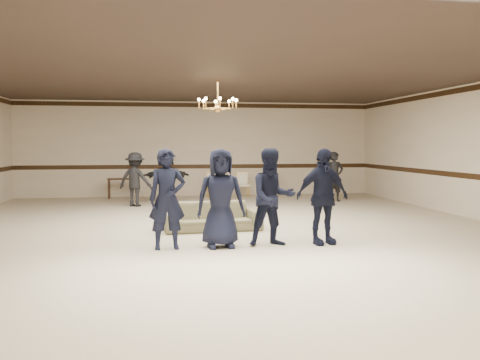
# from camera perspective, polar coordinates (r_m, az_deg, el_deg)

# --- Properties ---
(room) EXTENTS (12.01, 14.01, 3.21)m
(room) POSITION_cam_1_polar(r_m,az_deg,el_deg) (10.61, -1.86, 3.13)
(room) COLOR beige
(room) RESTS_ON ground
(chair_rail) EXTENTS (12.00, 0.02, 0.14)m
(chair_rail) POSITION_cam_1_polar(r_m,az_deg,el_deg) (17.58, -4.68, 1.51)
(chair_rail) COLOR black
(chair_rail) RESTS_ON wall_back
(crown_molding) EXTENTS (12.00, 0.02, 0.14)m
(crown_molding) POSITION_cam_1_polar(r_m,az_deg,el_deg) (17.61, -4.72, 8.28)
(crown_molding) COLOR black
(crown_molding) RESTS_ON wall_back
(chandelier) EXTENTS (0.94, 0.94, 0.89)m
(chandelier) POSITION_cam_1_polar(r_m,az_deg,el_deg) (11.65, -2.49, 9.48)
(chandelier) COLOR gold
(chandelier) RESTS_ON ceiling
(boy_a) EXTENTS (0.65, 0.46, 1.69)m
(boy_a) POSITION_cam_1_polar(r_m,az_deg,el_deg) (8.68, -8.09, -2.10)
(boy_a) COLOR black
(boy_a) RESTS_ON floor
(boy_b) EXTENTS (0.86, 0.59, 1.69)m
(boy_b) POSITION_cam_1_polar(r_m,az_deg,el_deg) (8.74, -2.17, -2.02)
(boy_b) COLOR black
(boy_b) RESTS_ON floor
(boy_c) EXTENTS (0.87, 0.71, 1.69)m
(boy_c) POSITION_cam_1_polar(r_m,az_deg,el_deg) (8.89, 3.61, -1.92)
(boy_c) COLOR black
(boy_c) RESTS_ON floor
(boy_d) EXTENTS (1.05, 0.59, 1.69)m
(boy_d) POSITION_cam_1_polar(r_m,az_deg,el_deg) (9.12, 9.13, -1.81)
(boy_d) COLOR black
(boy_d) RESTS_ON floor
(settee) EXTENTS (2.03, 0.94, 0.58)m
(settee) POSITION_cam_1_polar(r_m,az_deg,el_deg) (10.55, -3.08, -4.03)
(settee) COLOR #6F6B4A
(settee) RESTS_ON floor
(adult_left) EXTENTS (1.13, 0.93, 1.53)m
(adult_left) POSITION_cam_1_polar(r_m,az_deg,el_deg) (14.81, -11.55, 0.06)
(adult_left) COLOR black
(adult_left) RESTS_ON floor
(adult_mid) EXTENTS (1.48, 0.69, 1.53)m
(adult_mid) POSITION_cam_1_polar(r_m,az_deg,el_deg) (15.49, -8.11, 0.27)
(adult_mid) COLOR black
(adult_mid) RESTS_ON floor
(adult_right) EXTENTS (0.62, 0.46, 1.53)m
(adult_right) POSITION_cam_1_polar(r_m,az_deg,el_deg) (16.01, 10.49, 0.36)
(adult_right) COLOR black
(adult_right) RESTS_ON floor
(banquet_chair_left) EXTENTS (0.43, 0.43, 0.83)m
(banquet_chair_left) POSITION_cam_1_polar(r_m,az_deg,el_deg) (16.90, -3.02, -0.57)
(banquet_chair_left) COLOR #F5EDCE
(banquet_chair_left) RESTS_ON floor
(banquet_chair_mid) EXTENTS (0.43, 0.43, 0.83)m
(banquet_chair_mid) POSITION_cam_1_polar(r_m,az_deg,el_deg) (17.04, 0.33, -0.53)
(banquet_chair_mid) COLOR #F5EDCE
(banquet_chair_mid) RESTS_ON floor
(banquet_chair_right) EXTENTS (0.42, 0.42, 0.83)m
(banquet_chair_right) POSITION_cam_1_polar(r_m,az_deg,el_deg) (17.23, 3.61, -0.48)
(banquet_chair_right) COLOR #F5EDCE
(banquet_chair_right) RESTS_ON floor
(console_table) EXTENTS (0.80, 0.37, 0.66)m
(console_table) POSITION_cam_1_polar(r_m,az_deg,el_deg) (17.07, -13.16, -0.91)
(console_table) COLOR #331B11
(console_table) RESTS_ON floor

